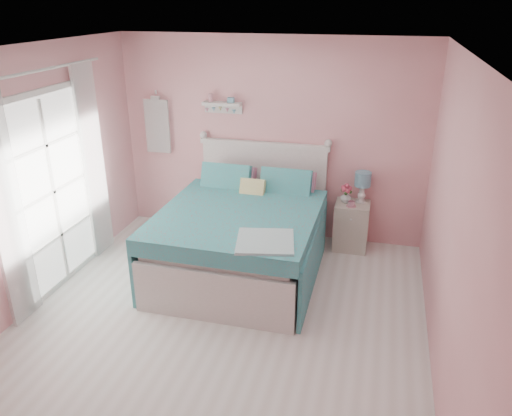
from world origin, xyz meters
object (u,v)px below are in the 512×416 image
at_px(table_lamp, 363,181).
at_px(vase, 346,197).
at_px(nightstand, 351,226).
at_px(bed, 243,237).
at_px(teacup, 351,204).

height_order(table_lamp, vase, table_lamp).
xyz_separation_m(nightstand, vase, (-0.10, 0.03, 0.38)).
bearing_deg(vase, nightstand, -14.75).
distance_m(bed, table_lamp, 1.67).
height_order(vase, teacup, vase).
bearing_deg(bed, vase, 40.11).
xyz_separation_m(bed, teacup, (1.18, 0.77, 0.23)).
relative_size(vase, teacup, 1.67).
bearing_deg(nightstand, teacup, -98.19).
bearing_deg(teacup, bed, -146.74).
height_order(bed, nightstand, bed).
relative_size(nightstand, table_lamp, 1.54).
height_order(nightstand, teacup, teacup).
bearing_deg(table_lamp, nightstand, -141.29).
xyz_separation_m(vase, teacup, (0.08, -0.13, -0.04)).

